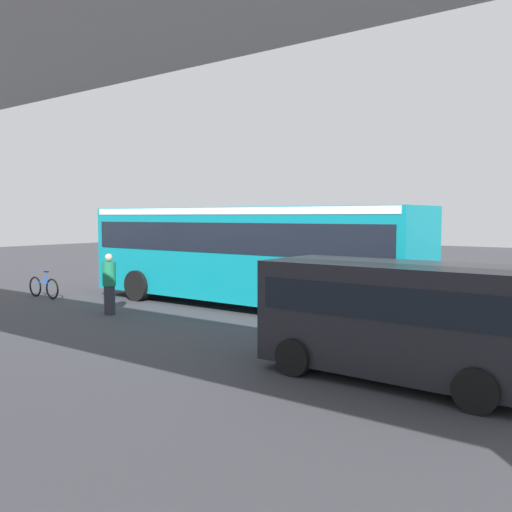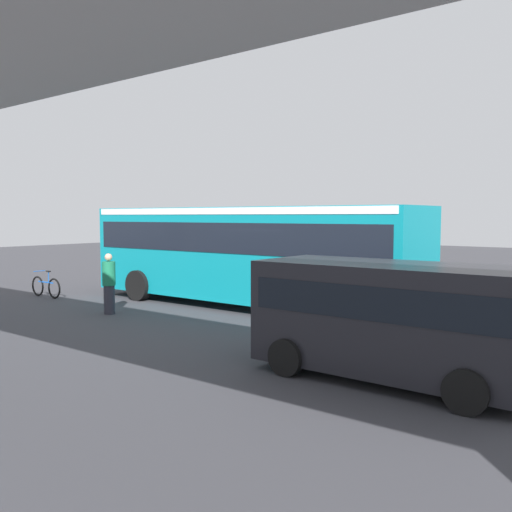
# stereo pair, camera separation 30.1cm
# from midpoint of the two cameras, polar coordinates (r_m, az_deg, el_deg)

# --- Properties ---
(ground) EXTENTS (80.00, 80.00, 0.00)m
(ground) POSITION_cam_midpoint_polar(r_m,az_deg,el_deg) (16.89, 1.20, -5.65)
(ground) COLOR #38383D
(city_bus) EXTENTS (11.54, 2.85, 3.15)m
(city_bus) POSITION_cam_midpoint_polar(r_m,az_deg,el_deg) (17.36, -1.58, 0.88)
(city_bus) COLOR #0C8493
(city_bus) RESTS_ON ground
(parked_van) EXTENTS (4.80, 2.17, 2.05)m
(parked_van) POSITION_cam_midpoint_polar(r_m,az_deg,el_deg) (10.00, 13.85, -5.74)
(parked_van) COLOR black
(parked_van) RESTS_ON ground
(bicycle_blue) EXTENTS (1.77, 0.44, 0.96)m
(bicycle_blue) POSITION_cam_midpoint_polar(r_m,az_deg,el_deg) (20.80, -21.59, -3.04)
(bicycle_blue) COLOR black
(bicycle_blue) RESTS_ON ground
(pedestrian) EXTENTS (0.38, 0.38, 1.79)m
(pedestrian) POSITION_cam_midpoint_polar(r_m,az_deg,el_deg) (16.63, -15.51, -2.87)
(pedestrian) COLOR #2D2D38
(pedestrian) RESTS_ON ground
(traffic_sign) EXTENTS (0.08, 0.60, 2.80)m
(traffic_sign) POSITION_cam_midpoint_polar(r_m,az_deg,el_deg) (20.66, -1.74, 1.43)
(traffic_sign) COLOR slate
(traffic_sign) RESTS_ON ground
(lane_dash_left) EXTENTS (2.00, 0.20, 0.01)m
(lane_dash_left) POSITION_cam_midpoint_polar(r_m,az_deg,el_deg) (18.12, 18.11, -5.17)
(lane_dash_left) COLOR silver
(lane_dash_left) RESTS_ON ground
(lane_dash_centre) EXTENTS (2.00, 0.20, 0.01)m
(lane_dash_centre) POSITION_cam_midpoint_polar(r_m,az_deg,el_deg) (19.74, 7.02, -4.24)
(lane_dash_centre) COLOR silver
(lane_dash_centre) RESTS_ON ground
(lane_dash_right) EXTENTS (2.00, 0.20, 0.01)m
(lane_dash_right) POSITION_cam_midpoint_polar(r_m,az_deg,el_deg) (21.98, -2.08, -3.35)
(lane_dash_right) COLOR silver
(lane_dash_right) RESTS_ON ground
(lane_dash_rightmost) EXTENTS (2.00, 0.20, 0.01)m
(lane_dash_rightmost) POSITION_cam_midpoint_polar(r_m,az_deg,el_deg) (24.67, -9.35, -2.58)
(lane_dash_rightmost) COLOR silver
(lane_dash_rightmost) RESTS_ON ground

